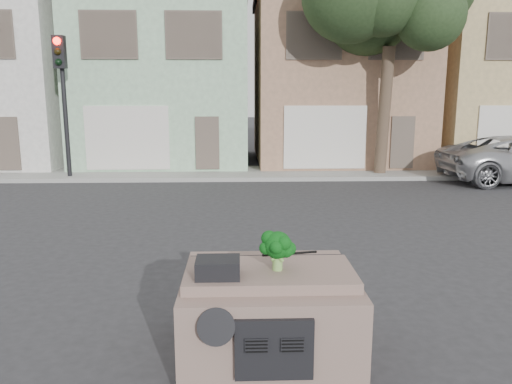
{
  "coord_description": "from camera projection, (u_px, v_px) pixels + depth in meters",
  "views": [
    {
      "loc": [
        -0.34,
        -8.54,
        3.08
      ],
      "look_at": [
        -0.03,
        0.5,
        1.3
      ],
      "focal_mm": 35.0,
      "sensor_mm": 36.0,
      "label": 1
    }
  ],
  "objects": [
    {
      "name": "instrument_hump",
      "position": [
        218.0,
        268.0,
        5.44
      ],
      "size": [
        0.48,
        0.38,
        0.2
      ],
      "primitive_type": "cube",
      "color": "black",
      "rests_on": "car_dashboard"
    },
    {
      "name": "ground_plane",
      "position": [
        259.0,
        268.0,
        8.98
      ],
      "size": [
        120.0,
        120.0,
        0.0
      ],
      "primitive_type": "plane",
      "color": "#303033",
      "rests_on": "ground"
    },
    {
      "name": "broccoli",
      "position": [
        278.0,
        250.0,
        5.61
      ],
      "size": [
        0.44,
        0.44,
        0.46
      ],
      "primitive_type": "cube",
      "rotation": [
        0.0,
        0.0,
        1.38
      ],
      "color": "#083B0D",
      "rests_on": "car_dashboard"
    },
    {
      "name": "townhouse_beige",
      "position": [
        496.0,
        79.0,
        22.86
      ],
      "size": [
        7.2,
        8.2,
        7.55
      ],
      "primitive_type": "cube",
      "color": "tan",
      "rests_on": "ground"
    },
    {
      "name": "sidewalk",
      "position": [
        248.0,
        173.0,
        19.26
      ],
      "size": [
        40.0,
        3.0,
        0.15
      ],
      "primitive_type": "cube",
      "color": "gray",
      "rests_on": "ground"
    },
    {
      "name": "townhouse_mint",
      "position": [
        168.0,
        78.0,
        22.35
      ],
      "size": [
        7.2,
        8.2,
        7.55
      ],
      "primitive_type": "cube",
      "color": "#98BF9B",
      "rests_on": "ground"
    },
    {
      "name": "traffic_signal",
      "position": [
        64.0,
        109.0,
        17.58
      ],
      "size": [
        0.4,
        0.4,
        5.1
      ],
      "primitive_type": "cube",
      "color": "black",
      "rests_on": "ground"
    },
    {
      "name": "townhouse_tan",
      "position": [
        334.0,
        78.0,
        22.6
      ],
      "size": [
        7.2,
        8.2,
        7.55
      ],
      "primitive_type": "cube",
      "color": "#9B7359",
      "rests_on": "ground"
    },
    {
      "name": "wiper_arm",
      "position": [
        290.0,
        253.0,
        6.2
      ],
      "size": [
        0.69,
        0.15,
        0.02
      ],
      "primitive_type": "cube",
      "rotation": [
        0.0,
        0.0,
        0.17
      ],
      "color": "black",
      "rests_on": "car_dashboard"
    },
    {
      "name": "tree_near",
      "position": [
        387.0,
        61.0,
        17.94
      ],
      "size": [
        4.4,
        4.0,
        8.5
      ],
      "primitive_type": "cube",
      "color": "#24381C",
      "rests_on": "ground"
    },
    {
      "name": "car_dashboard",
      "position": [
        269.0,
        310.0,
        5.93
      ],
      "size": [
        2.0,
        1.8,
        1.12
      ],
      "primitive_type": "cube",
      "color": "#7D6359",
      "rests_on": "ground"
    }
  ]
}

